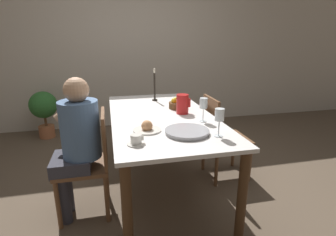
# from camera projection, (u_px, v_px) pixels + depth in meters

# --- Properties ---
(ground_plane) EXTENTS (20.00, 20.00, 0.00)m
(ground_plane) POSITION_uv_depth(u_px,v_px,m) (162.00, 187.00, 2.67)
(ground_plane) COLOR brown
(wall_back) EXTENTS (10.00, 0.06, 2.60)m
(wall_back) POSITION_uv_depth(u_px,v_px,m) (135.00, 48.00, 4.30)
(wall_back) COLOR beige
(wall_back) RESTS_ON ground_plane
(dining_table) EXTENTS (0.93, 1.83, 0.76)m
(dining_table) POSITION_uv_depth(u_px,v_px,m) (161.00, 125.00, 2.48)
(dining_table) COLOR silver
(dining_table) RESTS_ON ground_plane
(chair_person_side) EXTENTS (0.42, 0.42, 0.88)m
(chair_person_side) POSITION_uv_depth(u_px,v_px,m) (91.00, 161.00, 2.18)
(chair_person_side) COLOR brown
(chair_person_side) RESTS_ON ground_plane
(chair_opposite) EXTENTS (0.42, 0.42, 0.88)m
(chair_opposite) POSITION_uv_depth(u_px,v_px,m) (221.00, 135.00, 2.75)
(chair_opposite) COLOR brown
(chair_opposite) RESTS_ON ground_plane
(person_seated) EXTENTS (0.39, 0.41, 1.18)m
(person_seated) POSITION_uv_depth(u_px,v_px,m) (77.00, 138.00, 2.06)
(person_seated) COLOR #33333D
(person_seated) RESTS_ON ground_plane
(red_pitcher) EXTENTS (0.14, 0.11, 0.18)m
(red_pitcher) POSITION_uv_depth(u_px,v_px,m) (182.00, 104.00, 2.47)
(red_pitcher) COLOR red
(red_pitcher) RESTS_ON dining_table
(wine_glass_water) EXTENTS (0.07, 0.07, 0.21)m
(wine_glass_water) POSITION_uv_depth(u_px,v_px,m) (204.00, 104.00, 2.21)
(wine_glass_water) COLOR white
(wine_glass_water) RESTS_ON dining_table
(wine_glass_juice) EXTENTS (0.07, 0.07, 0.21)m
(wine_glass_juice) POSITION_uv_depth(u_px,v_px,m) (220.00, 116.00, 1.87)
(wine_glass_juice) COLOR white
(wine_glass_juice) RESTS_ON dining_table
(teacup_near_person) EXTENTS (0.13, 0.13, 0.07)m
(teacup_near_person) POSITION_uv_depth(u_px,v_px,m) (136.00, 140.00, 1.76)
(teacup_near_person) COLOR silver
(teacup_near_person) RESTS_ON dining_table
(serving_tray) EXTENTS (0.33, 0.33, 0.03)m
(serving_tray) POSITION_uv_depth(u_px,v_px,m) (187.00, 132.00, 1.96)
(serving_tray) COLOR #9E9EA3
(serving_tray) RESTS_ON dining_table
(bread_plate) EXTENTS (0.22, 0.22, 0.09)m
(bread_plate) POSITION_uv_depth(u_px,v_px,m) (147.00, 128.00, 2.02)
(bread_plate) COLOR silver
(bread_plate) RESTS_ON dining_table
(fruit_bowl) EXTENTS (0.18, 0.18, 0.11)m
(fruit_bowl) POSITION_uv_depth(u_px,v_px,m) (178.00, 104.00, 2.66)
(fruit_bowl) COLOR brown
(fruit_bowl) RESTS_ON dining_table
(candlestick_tall) EXTENTS (0.06, 0.06, 0.37)m
(candlestick_tall) POSITION_uv_depth(u_px,v_px,m) (155.00, 88.00, 2.96)
(candlestick_tall) COLOR black
(candlestick_tall) RESTS_ON dining_table
(potted_plant) EXTENTS (0.40, 0.40, 0.71)m
(potted_plant) POSITION_uv_depth(u_px,v_px,m) (44.00, 108.00, 3.87)
(potted_plant) COLOR #A8603D
(potted_plant) RESTS_ON ground_plane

